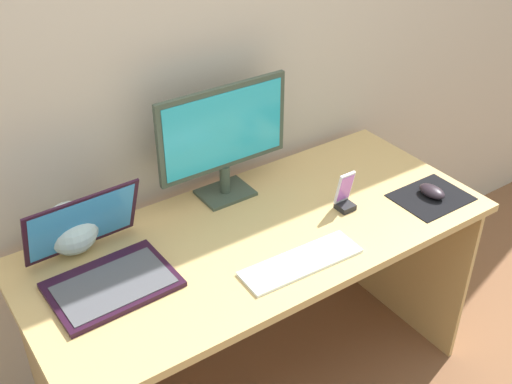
% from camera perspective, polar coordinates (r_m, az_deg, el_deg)
% --- Properties ---
extents(wall_back, '(6.00, 0.04, 2.50)m').
position_cam_1_polar(wall_back, '(2.06, -6.05, 13.51)').
color(wall_back, '#B6A897').
rests_on(wall_back, ground_plane).
extents(desk, '(1.52, 0.67, 0.74)m').
position_cam_1_polar(desk, '(2.10, 0.34, -6.82)').
color(desk, tan).
rests_on(desk, ground_plane).
extents(monitor, '(0.48, 0.14, 0.40)m').
position_cam_1_polar(monitor, '(2.07, -2.95, 5.05)').
color(monitor, '#354235').
rests_on(monitor, desk).
extents(laptop, '(0.36, 0.35, 0.24)m').
position_cam_1_polar(laptop, '(1.86, -13.80, -6.33)').
color(laptop, black).
rests_on(laptop, desk).
extents(fishbowl, '(0.16, 0.16, 0.16)m').
position_cam_1_polar(fishbowl, '(1.97, -16.47, -3.18)').
color(fishbowl, silver).
rests_on(fishbowl, desk).
extents(keyboard_external, '(0.39, 0.13, 0.01)m').
position_cam_1_polar(keyboard_external, '(1.88, 4.11, -6.36)').
color(keyboard_external, white).
rests_on(keyboard_external, desk).
extents(mousepad, '(0.25, 0.20, 0.00)m').
position_cam_1_polar(mousepad, '(2.25, 15.59, -0.46)').
color(mousepad, black).
rests_on(mousepad, desk).
extents(mouse, '(0.07, 0.10, 0.04)m').
position_cam_1_polar(mouse, '(2.24, 15.68, 0.06)').
color(mouse, black).
rests_on(mouse, mousepad).
extents(phone_in_dock, '(0.06, 0.06, 0.14)m').
position_cam_1_polar(phone_in_dock, '(2.11, 8.07, -0.38)').
color(phone_in_dock, black).
rests_on(phone_in_dock, desk).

